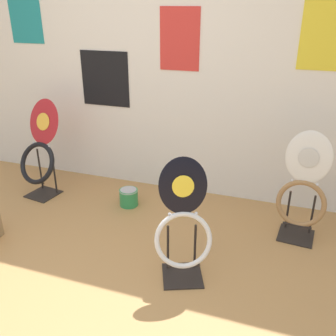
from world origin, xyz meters
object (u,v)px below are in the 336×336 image
(toilet_seat_display_white_plain, at_px, (303,191))
(toilet_seat_display_jazz_black, at_px, (183,228))
(paint_can, at_px, (129,197))
(toilet_seat_display_crimson_swirl, at_px, (40,154))

(toilet_seat_display_white_plain, distance_m, toilet_seat_display_jazz_black, 1.09)
(toilet_seat_display_jazz_black, bearing_deg, toilet_seat_display_white_plain, 45.87)
(toilet_seat_display_jazz_black, distance_m, paint_can, 1.18)
(toilet_seat_display_jazz_black, relative_size, paint_can, 4.94)
(toilet_seat_display_white_plain, xyz_separation_m, toilet_seat_display_jazz_black, (-0.76, -0.78, -0.03))
(toilet_seat_display_crimson_swirl, xyz_separation_m, toilet_seat_display_jazz_black, (1.70, -0.75, -0.03))
(paint_can, bearing_deg, toilet_seat_display_jazz_black, -45.97)
(toilet_seat_display_crimson_swirl, height_order, paint_can, toilet_seat_display_crimson_swirl)
(toilet_seat_display_crimson_swirl, bearing_deg, toilet_seat_display_white_plain, 0.77)
(toilet_seat_display_white_plain, distance_m, paint_can, 1.59)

